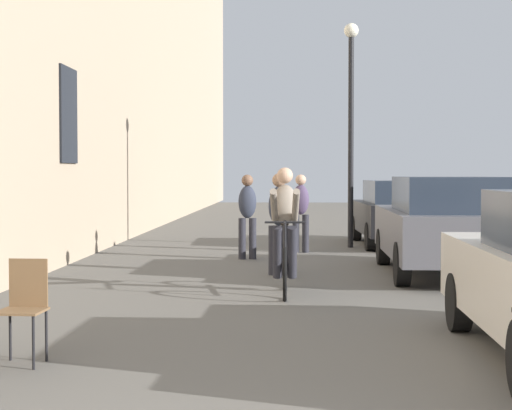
# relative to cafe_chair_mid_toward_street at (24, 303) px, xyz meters

# --- Properties ---
(cafe_chair_mid_toward_street) EXTENTS (0.40, 0.40, 0.89)m
(cafe_chair_mid_toward_street) POSITION_rel_cafe_chair_mid_toward_street_xyz_m (0.00, 0.00, 0.00)
(cafe_chair_mid_toward_street) COLOR black
(cafe_chair_mid_toward_street) RESTS_ON ground_plane
(cyclist_on_bicycle) EXTENTS (0.52, 1.76, 1.74)m
(cyclist_on_bicycle) POSITION_rel_cafe_chair_mid_toward_street_xyz_m (2.22, 4.32, 0.29)
(cyclist_on_bicycle) COLOR black
(cyclist_on_bicycle) RESTS_ON ground_plane
(pedestrian_near) EXTENTS (0.36, 0.28, 1.63)m
(pedestrian_near) POSITION_rel_cafe_chair_mid_toward_street_xyz_m (2.12, 6.36, 0.40)
(pedestrian_near) COLOR #26262D
(pedestrian_near) RESTS_ON ground_plane
(pedestrian_mid) EXTENTS (0.36, 0.28, 1.61)m
(pedestrian_mid) POSITION_rel_cafe_chair_mid_toward_street_xyz_m (1.49, 8.86, 0.39)
(pedestrian_mid) COLOR #26262D
(pedestrian_mid) RESTS_ON ground_plane
(pedestrian_far) EXTENTS (0.35, 0.26, 1.60)m
(pedestrian_far) POSITION_rel_cafe_chair_mid_toward_street_xyz_m (2.52, 10.28, 0.38)
(pedestrian_far) COLOR #26262D
(pedestrian_far) RESTS_ON ground_plane
(street_lamp) EXTENTS (0.32, 0.32, 4.90)m
(street_lamp) POSITION_rel_cafe_chair_mid_toward_street_xyz_m (3.64, 11.50, 2.59)
(street_lamp) COLOR black
(street_lamp) RESTS_ON ground_plane
(parked_car_second) EXTENTS (1.94, 4.46, 1.58)m
(parked_car_second) POSITION_rel_cafe_chair_mid_toward_street_xyz_m (4.77, 6.41, 0.30)
(parked_car_second) COLOR #595960
(parked_car_second) RESTS_ON ground_plane
(parked_car_third) EXTENTS (1.83, 4.18, 1.47)m
(parked_car_third) POSITION_rel_cafe_chair_mid_toward_street_xyz_m (4.74, 11.93, 0.25)
(parked_car_third) COLOR black
(parked_car_third) RESTS_ON ground_plane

